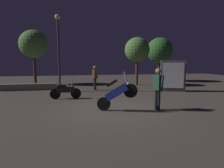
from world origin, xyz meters
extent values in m
plane|color=#4C443D|center=(0.00, 0.00, 0.00)|extent=(40.00, 40.00, 0.00)
cylinder|color=black|center=(-0.45, -0.09, 0.28)|extent=(0.56, 0.30, 0.56)
cylinder|color=black|center=(0.58, -0.49, 0.86)|extent=(0.56, 0.30, 0.56)
cube|color=navy|center=(0.06, -0.29, 0.80)|extent=(1.01, 0.64, 0.76)
cube|color=black|center=(-0.12, -0.22, 1.15)|extent=(0.48, 0.38, 0.32)
cylinder|color=gray|center=(0.39, -0.42, 1.41)|extent=(0.21, 0.13, 0.44)
sphere|color=#F2EABF|center=(0.48, -0.46, 1.14)|extent=(0.12, 0.12, 0.12)
cylinder|color=black|center=(-2.65, 2.77, 0.28)|extent=(0.56, 0.11, 0.56)
cylinder|color=black|center=(-1.55, 2.75, 0.28)|extent=(0.56, 0.11, 0.56)
cube|color=black|center=(-2.10, 2.76, 0.51)|extent=(0.95, 0.32, 0.30)
cube|color=black|center=(-2.30, 2.76, 0.71)|extent=(0.44, 0.25, 0.10)
cylinder|color=gray|center=(-1.75, 2.75, 0.89)|extent=(0.06, 0.06, 0.45)
sphere|color=#F2EABF|center=(-1.65, 2.75, 0.56)|extent=(0.12, 0.12, 0.12)
cylinder|color=black|center=(1.79, -0.52, 0.42)|extent=(0.12, 0.12, 0.85)
cylinder|color=black|center=(1.74, -0.37, 0.42)|extent=(0.12, 0.12, 0.85)
cube|color=#1E3F2D|center=(1.76, -0.45, 1.16)|extent=(0.34, 0.42, 0.63)
sphere|color=#9E7251|center=(1.76, -0.45, 1.63)|extent=(0.23, 0.23, 0.23)
cylinder|color=#1E3F2D|center=(1.84, -0.68, 1.19)|extent=(0.14, 0.21, 0.58)
cylinder|color=#1E3F2D|center=(1.69, -0.22, 1.19)|extent=(0.14, 0.21, 0.58)
cylinder|color=black|center=(-0.16, 5.46, 0.42)|extent=(0.12, 0.12, 0.84)
cylinder|color=black|center=(-0.22, 5.61, 0.42)|extent=(0.12, 0.12, 0.84)
cube|color=#59331E|center=(-0.19, 5.54, 1.15)|extent=(0.35, 0.42, 0.62)
sphere|color=tan|center=(-0.19, 5.54, 1.60)|extent=(0.23, 0.23, 0.23)
cylinder|color=#59331E|center=(-0.11, 5.31, 1.18)|extent=(0.15, 0.21, 0.57)
cylinder|color=#59331E|center=(-0.27, 5.77, 1.18)|extent=(0.15, 0.21, 0.57)
cylinder|color=#38383D|center=(-2.60, 5.41, 2.38)|extent=(0.14, 0.14, 4.76)
sphere|color=#F9E59E|center=(-2.60, 5.41, 4.90)|extent=(0.36, 0.36, 0.36)
cylinder|color=#4C331E|center=(3.65, 7.62, 1.14)|extent=(0.24, 0.24, 2.27)
sphere|color=#568C42|center=(3.65, 7.62, 3.01)|extent=(2.10, 2.10, 2.10)
cylinder|color=#4C331E|center=(6.95, 10.22, 1.12)|extent=(0.24, 0.24, 2.24)
sphere|color=#336B2D|center=(6.95, 10.22, 3.15)|extent=(2.58, 2.58, 2.58)
cylinder|color=#4C331E|center=(-5.03, 9.87, 1.34)|extent=(0.24, 0.24, 2.68)
sphere|color=#568C42|center=(-5.03, 9.87, 3.53)|extent=(2.41, 2.41, 2.41)
cube|color=#595960|center=(4.93, 3.95, 1.05)|extent=(1.67, 1.02, 2.10)
cube|color=white|center=(4.84, 3.70, 1.10)|extent=(1.28, 0.50, 1.68)
cube|color=gray|center=(-4.89, 6.45, 0.23)|extent=(3.92, 0.50, 0.45)
camera|label=1|loc=(-1.60, -7.47, 2.02)|focal=29.62mm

